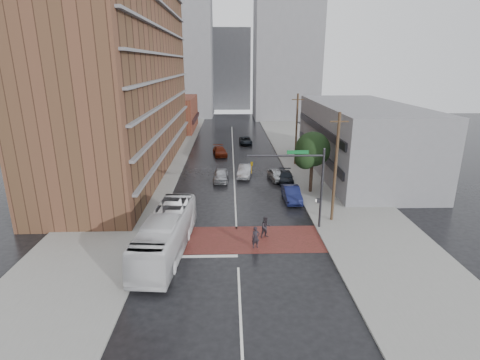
{
  "coord_description": "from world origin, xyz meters",
  "views": [
    {
      "loc": [
        -0.54,
        -27.55,
        13.96
      ],
      "look_at": [
        0.4,
        5.77,
        3.5
      ],
      "focal_mm": 28.0,
      "sensor_mm": 36.0,
      "label": 1
    }
  ],
  "objects_px": {
    "car_travel_b": "(245,171)",
    "suv_travel": "(246,140)",
    "car_travel_a": "(221,175)",
    "car_parked_near": "(292,194)",
    "pedestrian_a": "(256,237)",
    "pedestrian_b": "(266,227)",
    "car_parked_mid": "(286,177)",
    "car_travel_c": "(220,151)",
    "car_parked_far": "(276,175)",
    "transit_bus": "(166,234)"
  },
  "relations": [
    {
      "from": "car_travel_a",
      "to": "car_travel_c",
      "type": "relative_size",
      "value": 0.95
    },
    {
      "from": "car_travel_b",
      "to": "suv_travel",
      "type": "distance_m",
      "value": 20.28
    },
    {
      "from": "car_travel_c",
      "to": "car_parked_mid",
      "type": "distance_m",
      "value": 16.35
    },
    {
      "from": "car_parked_mid",
      "to": "car_parked_far",
      "type": "relative_size",
      "value": 1.1
    },
    {
      "from": "suv_travel",
      "to": "car_parked_far",
      "type": "bearing_deg",
      "value": -85.34
    },
    {
      "from": "car_travel_a",
      "to": "pedestrian_a",
      "type": "bearing_deg",
      "value": -78.27
    },
    {
      "from": "car_travel_b",
      "to": "car_travel_c",
      "type": "relative_size",
      "value": 0.98
    },
    {
      "from": "car_parked_mid",
      "to": "car_travel_c",
      "type": "bearing_deg",
      "value": 125.13
    },
    {
      "from": "pedestrian_a",
      "to": "car_travel_a",
      "type": "bearing_deg",
      "value": 80.95
    },
    {
      "from": "car_parked_near",
      "to": "car_parked_mid",
      "type": "bearing_deg",
      "value": 86.2
    },
    {
      "from": "car_travel_a",
      "to": "pedestrian_b",
      "type": "bearing_deg",
      "value": -73.82
    },
    {
      "from": "suv_travel",
      "to": "car_parked_mid",
      "type": "xyz_separation_m",
      "value": [
        3.94,
        -22.61,
        -0.01
      ]
    },
    {
      "from": "car_travel_a",
      "to": "car_travel_b",
      "type": "xyz_separation_m",
      "value": [
        3.04,
        1.67,
        -0.0
      ]
    },
    {
      "from": "pedestrian_a",
      "to": "suv_travel",
      "type": "relative_size",
      "value": 0.39
    },
    {
      "from": "pedestrian_b",
      "to": "car_travel_b",
      "type": "relative_size",
      "value": 0.4
    },
    {
      "from": "pedestrian_a",
      "to": "suv_travel",
      "type": "bearing_deg",
      "value": 69.75
    },
    {
      "from": "transit_bus",
      "to": "car_travel_b",
      "type": "relative_size",
      "value": 2.48
    },
    {
      "from": "car_parked_near",
      "to": "car_travel_b",
      "type": "bearing_deg",
      "value": 116.18
    },
    {
      "from": "suv_travel",
      "to": "pedestrian_b",
      "type": "bearing_deg",
      "value": -92.68
    },
    {
      "from": "transit_bus",
      "to": "car_travel_a",
      "type": "xyz_separation_m",
      "value": [
        3.77,
        18.31,
        -0.83
      ]
    },
    {
      "from": "pedestrian_a",
      "to": "car_parked_near",
      "type": "height_order",
      "value": "pedestrian_a"
    },
    {
      "from": "pedestrian_b",
      "to": "suv_travel",
      "type": "distance_m",
      "value": 37.78
    },
    {
      "from": "pedestrian_b",
      "to": "suv_travel",
      "type": "height_order",
      "value": "pedestrian_b"
    },
    {
      "from": "suv_travel",
      "to": "car_parked_mid",
      "type": "distance_m",
      "value": 22.95
    },
    {
      "from": "pedestrian_b",
      "to": "car_parked_near",
      "type": "bearing_deg",
      "value": 43.76
    },
    {
      "from": "car_travel_c",
      "to": "car_parked_near",
      "type": "xyz_separation_m",
      "value": [
        8.04,
        -20.63,
        0.09
      ]
    },
    {
      "from": "car_travel_a",
      "to": "car_parked_far",
      "type": "relative_size",
      "value": 1.12
    },
    {
      "from": "car_travel_c",
      "to": "suv_travel",
      "type": "relative_size",
      "value": 1.02
    },
    {
      "from": "pedestrian_b",
      "to": "car_parked_mid",
      "type": "bearing_deg",
      "value": 51.85
    },
    {
      "from": "pedestrian_a",
      "to": "car_travel_b",
      "type": "relative_size",
      "value": 0.39
    },
    {
      "from": "transit_bus",
      "to": "car_travel_c",
      "type": "height_order",
      "value": "transit_bus"
    },
    {
      "from": "transit_bus",
      "to": "car_travel_c",
      "type": "xyz_separation_m",
      "value": [
        3.34,
        31.67,
        -0.9
      ]
    },
    {
      "from": "pedestrian_a",
      "to": "car_travel_c",
      "type": "xyz_separation_m",
      "value": [
        -3.52,
        31.04,
        -0.21
      ]
    },
    {
      "from": "car_travel_a",
      "to": "car_parked_near",
      "type": "xyz_separation_m",
      "value": [
        7.6,
        -7.28,
        0.01
      ]
    },
    {
      "from": "transit_bus",
      "to": "pedestrian_b",
      "type": "height_order",
      "value": "transit_bus"
    },
    {
      "from": "pedestrian_b",
      "to": "car_parked_mid",
      "type": "xyz_separation_m",
      "value": [
        3.89,
        15.18,
        -0.29
      ]
    },
    {
      "from": "pedestrian_b",
      "to": "suv_travel",
      "type": "relative_size",
      "value": 0.4
    },
    {
      "from": "car_parked_mid",
      "to": "car_parked_far",
      "type": "xyz_separation_m",
      "value": [
        -1.1,
        0.76,
        0.05
      ]
    },
    {
      "from": "pedestrian_a",
      "to": "car_parked_near",
      "type": "distance_m",
      "value": 11.35
    },
    {
      "from": "pedestrian_b",
      "to": "car_travel_c",
      "type": "height_order",
      "value": "pedestrian_b"
    },
    {
      "from": "transit_bus",
      "to": "car_parked_mid",
      "type": "bearing_deg",
      "value": 61.25
    },
    {
      "from": "car_travel_b",
      "to": "car_parked_mid",
      "type": "relative_size",
      "value": 1.06
    },
    {
      "from": "transit_bus",
      "to": "car_parked_mid",
      "type": "relative_size",
      "value": 2.63
    },
    {
      "from": "car_travel_b",
      "to": "car_parked_far",
      "type": "xyz_separation_m",
      "value": [
        3.81,
        -1.59,
        -0.08
      ]
    },
    {
      "from": "car_parked_mid",
      "to": "car_parked_far",
      "type": "height_order",
      "value": "car_parked_far"
    },
    {
      "from": "transit_bus",
      "to": "car_parked_mid",
      "type": "height_order",
      "value": "transit_bus"
    },
    {
      "from": "suv_travel",
      "to": "car_parked_near",
      "type": "relative_size",
      "value": 0.98
    },
    {
      "from": "pedestrian_b",
      "to": "car_travel_a",
      "type": "bearing_deg",
      "value": 80.56
    },
    {
      "from": "car_travel_b",
      "to": "car_travel_c",
      "type": "distance_m",
      "value": 12.19
    },
    {
      "from": "transit_bus",
      "to": "car_parked_mid",
      "type": "xyz_separation_m",
      "value": [
        11.72,
        17.63,
        -0.96
      ]
    }
  ]
}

